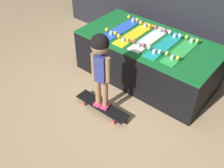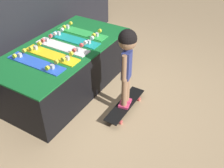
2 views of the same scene
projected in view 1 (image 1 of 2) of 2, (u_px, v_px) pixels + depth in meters
ground_plane at (118, 99)px, 3.58m from camera, size 16.00×16.00×0.00m
display_rack at (148, 59)px, 3.78m from camera, size 1.94×1.00×0.63m
skateboard_blue_on_rack at (123, 28)px, 3.80m from camera, size 0.18×0.78×0.09m
skateboard_yellow_on_rack at (135, 34)px, 3.67m from camera, size 0.18×0.78×0.09m
skateboard_white_on_rack at (150, 39)px, 3.56m from camera, size 0.18×0.78×0.09m
skateboard_teal_on_rack at (165, 45)px, 3.44m from camera, size 0.18×0.78×0.09m
skateboard_green_on_rack at (182, 50)px, 3.34m from camera, size 0.18×0.78×0.09m
skateboard_on_floor at (102, 106)px, 3.37m from camera, size 0.77×0.18×0.09m
child at (100, 59)px, 2.90m from camera, size 0.24×0.21×1.03m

